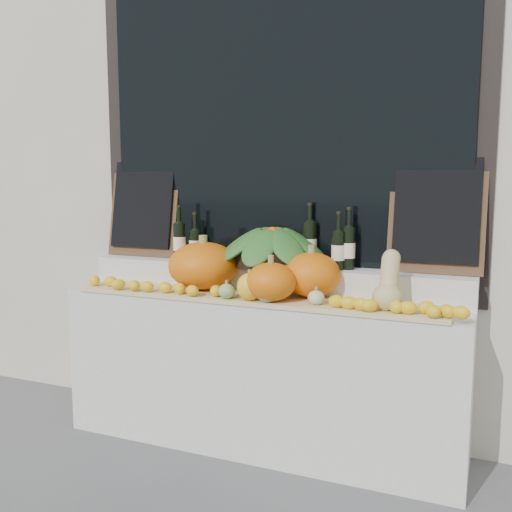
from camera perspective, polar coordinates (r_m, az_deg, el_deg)
storefront_facade at (r=3.93m, az=4.70°, el=18.01°), size 7.00×0.94×4.50m
display_sill at (r=3.37m, az=0.50°, el=-11.37°), size 2.30×0.55×0.88m
rear_tier at (r=3.38m, az=1.47°, el=-2.22°), size 2.30×0.25×0.16m
straw_bedding at (r=3.14m, az=-0.35°, el=-4.23°), size 2.10×0.32×0.02m
pumpkin_left at (r=3.33m, az=-5.28°, el=-0.96°), size 0.47×0.47×0.28m
pumpkin_right at (r=3.11m, az=5.55°, el=-1.87°), size 0.41×0.41×0.24m
pumpkin_center at (r=2.99m, az=1.50°, el=-2.60°), size 0.29×0.29×0.20m
butternut_squash at (r=2.88m, az=13.11°, el=-2.80°), size 0.15×0.21×0.29m
decorative_gourds at (r=2.99m, az=0.25°, el=-3.47°), size 0.57×0.15×0.17m
lemon_heap at (r=3.03m, az=-1.17°, el=-3.81°), size 2.20×0.16×0.06m
produce_bowl at (r=3.33m, az=1.66°, el=0.97°), size 0.71×0.71×0.24m
wine_bottle_far_left at (r=3.57m, az=-7.67°, el=1.50°), size 0.08×0.08×0.34m
wine_bottle_near_left at (r=3.56m, az=-6.10°, el=1.14°), size 0.08×0.08×0.30m
wine_bottle_tall at (r=3.32m, az=5.39°, el=1.26°), size 0.08×0.08×0.37m
wine_bottle_near_right at (r=3.21m, az=8.23°, el=0.62°), size 0.08×0.08×0.33m
wine_bottle_far_right at (r=3.22m, az=9.22°, el=0.84°), size 0.08×0.08×0.35m
chalkboard_left at (r=3.82m, az=-11.20°, el=4.83°), size 0.50×0.14×0.61m
chalkboard_right at (r=3.18m, az=17.59°, el=4.08°), size 0.50×0.14×0.61m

